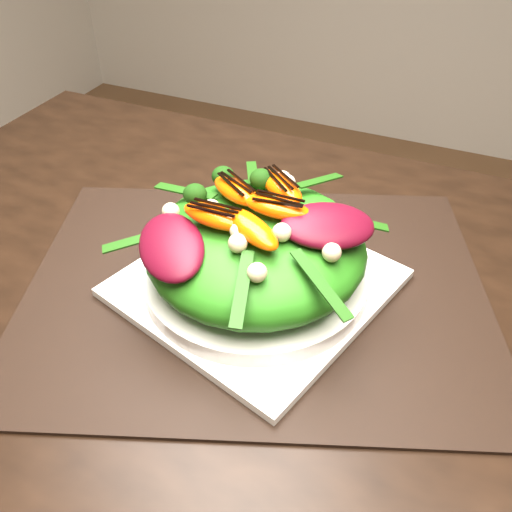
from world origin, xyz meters
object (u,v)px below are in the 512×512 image
at_px(placemat, 256,287).
at_px(salad_bowl, 256,273).
at_px(plate_base, 256,283).
at_px(dining_table, 511,479).
at_px(orange_segment, 269,197).
at_px(lettuce_mound, 256,247).

relative_size(placemat, salad_bowl, 2.07).
xyz_separation_m(placemat, plate_base, (0.00, 0.00, 0.01)).
distance_m(dining_table, placemat, 0.29).
bearing_deg(placemat, dining_table, -21.15).
relative_size(placemat, orange_segment, 7.22).
xyz_separation_m(placemat, lettuce_mound, (0.00, 0.00, 0.06)).
height_order(placemat, lettuce_mound, lettuce_mound).
distance_m(salad_bowl, lettuce_mound, 0.04).
height_order(dining_table, salad_bowl, dining_table).
bearing_deg(lettuce_mound, placemat, -90.00).
height_order(plate_base, orange_segment, orange_segment).
bearing_deg(plate_base, placemat, 0.00).
relative_size(dining_table, plate_base, 6.61).
height_order(lettuce_mound, orange_segment, orange_segment).
bearing_deg(salad_bowl, plate_base, -90.00).
bearing_deg(placemat, plate_base, 0.00).
xyz_separation_m(placemat, orange_segment, (0.00, 0.02, 0.10)).
bearing_deg(orange_segment, lettuce_mound, -102.47).
bearing_deg(plate_base, orange_segment, 77.53).
distance_m(dining_table, orange_segment, 0.32).
bearing_deg(lettuce_mound, plate_base, -90.00).
xyz_separation_m(dining_table, plate_base, (-0.27, 0.10, 0.03)).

